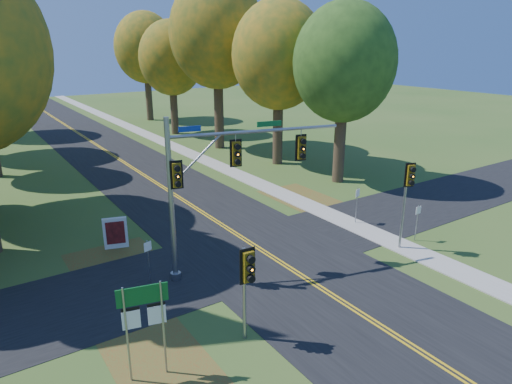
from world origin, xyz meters
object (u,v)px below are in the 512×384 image
east_signal_pole (408,185)px  route_sign_cluster (144,312)px  traffic_mast (216,175)px  info_kiosk (116,233)px

east_signal_pole → route_sign_cluster: 14.05m
traffic_mast → east_signal_pole: (8.77, -3.09, -1.16)m
route_sign_cluster → info_kiosk: route_sign_cluster is taller
traffic_mast → info_kiosk: (-3.04, 5.09, -3.78)m
traffic_mast → route_sign_cluster: traffic_mast is taller
traffic_mast → info_kiosk: traffic_mast is taller
traffic_mast → route_sign_cluster: 7.35m
east_signal_pole → info_kiosk: east_signal_pole is taller
traffic_mast → east_signal_pole: traffic_mast is taller
route_sign_cluster → info_kiosk: 10.15m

